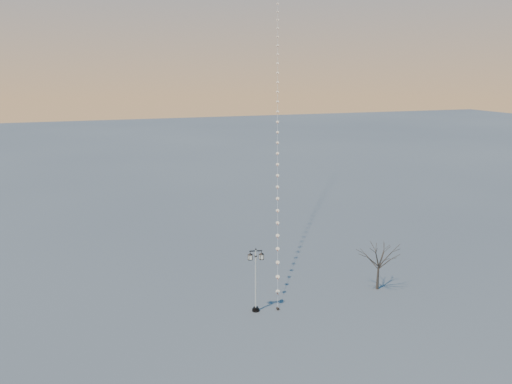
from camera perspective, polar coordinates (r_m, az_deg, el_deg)
name	(u,v)px	position (r m, az deg, el deg)	size (l,w,h in m)	color
ground	(290,309)	(36.13, 3.99, -13.59)	(300.00, 300.00, 0.00)	#535555
street_lamp	(256,277)	(34.67, -0.03, -9.95)	(1.19, 0.57, 4.76)	black
bare_tree	(379,258)	(39.23, 14.28, -7.55)	(2.25, 2.25, 3.73)	#3C3228
kite_train	(278,90)	(51.22, 2.58, 11.84)	(14.15, 36.75, 29.77)	black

